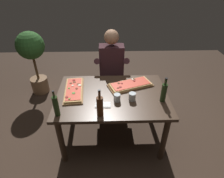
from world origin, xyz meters
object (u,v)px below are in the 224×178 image
vinegar_bottle_green (100,106)px  seated_diner (112,68)px  oil_bottle_amber (56,106)px  diner_chair (111,78)px  pizza_rectangular_front (130,85)px  tumbler_far_side (117,98)px  tumbler_near_camera (132,97)px  pizza_rectangular_left (74,90)px  potted_plant_corner (32,55)px  wine_bottle_dark (164,92)px  dining_table (112,100)px

vinegar_bottle_green → seated_diner: (0.15, 1.11, -0.12)m
oil_bottle_amber → diner_chair: 1.42m
pizza_rectangular_front → tumbler_far_side: 0.38m
pizza_rectangular_front → diner_chair: diner_chair is taller
vinegar_bottle_green → tumbler_near_camera: vinegar_bottle_green is taller
pizza_rectangular_left → potted_plant_corner: potted_plant_corner is taller
wine_bottle_dark → tumbler_near_camera: bearing=176.0°
pizza_rectangular_left → seated_diner: size_ratio=0.46×
dining_table → vinegar_bottle_green: (-0.14, -0.38, 0.22)m
wine_bottle_dark → tumbler_near_camera: (-0.36, 0.03, -0.08)m
tumbler_far_side → seated_diner: 0.87m
tumbler_near_camera → potted_plant_corner: potted_plant_corner is taller
pizza_rectangular_left → diner_chair: 0.96m
oil_bottle_amber → tumbler_near_camera: bearing=16.2°
tumbler_far_side → seated_diner: bearing=92.8°
pizza_rectangular_front → pizza_rectangular_left: bearing=-172.1°
pizza_rectangular_front → diner_chair: size_ratio=0.74×
pizza_rectangular_front → vinegar_bottle_green: (-0.39, -0.57, 0.10)m
oil_bottle_amber → tumbler_far_side: (0.66, 0.24, -0.08)m
dining_table → diner_chair: (0.01, 0.86, -0.16)m
oil_bottle_amber → seated_diner: bearing=60.7°
diner_chair → tumbler_far_side: bearing=-87.6°
wine_bottle_dark → seated_diner: (-0.59, 0.88, -0.12)m
seated_diner → potted_plant_corner: seated_diner is taller
tumbler_far_side → diner_chair: 1.03m
tumbler_near_camera → diner_chair: bearing=102.9°
tumbler_far_side → potted_plant_corner: (-1.43, 1.33, -0.01)m
dining_table → oil_bottle_amber: 0.74m
oil_bottle_amber → potted_plant_corner: potted_plant_corner is taller
oil_bottle_amber → tumbler_far_side: oil_bottle_amber is taller
seated_diner → potted_plant_corner: size_ratio=1.12×
wine_bottle_dark → potted_plant_corner: (-1.98, 1.34, -0.09)m
pizza_rectangular_left → diner_chair: diner_chair is taller
vinegar_bottle_green → diner_chair: 1.30m
dining_table → tumbler_near_camera: size_ratio=14.26×
oil_bottle_amber → tumbler_near_camera: 0.88m
pizza_rectangular_left → oil_bottle_amber: size_ratio=1.92×
oil_bottle_amber → tumbler_near_camera: (0.84, 0.25, -0.08)m
tumbler_near_camera → seated_diner: bearing=104.7°
vinegar_bottle_green → seated_diner: size_ratio=0.25×
wine_bottle_dark → vinegar_bottle_green: bearing=-162.7°
potted_plant_corner → dining_table: bearing=-41.1°
wine_bottle_dark → diner_chair: size_ratio=0.36×
vinegar_bottle_green → wine_bottle_dark: bearing=17.3°
tumbler_near_camera → seated_diner: (-0.22, 0.86, -0.04)m
diner_chair → oil_bottle_amber: bearing=-116.8°
pizza_rectangular_left → pizza_rectangular_front: bearing=7.9°
dining_table → tumbler_far_side: (0.06, -0.13, 0.14)m
pizza_rectangular_left → oil_bottle_amber: oil_bottle_amber is taller
pizza_rectangular_front → oil_bottle_amber: (-0.86, -0.56, 0.11)m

